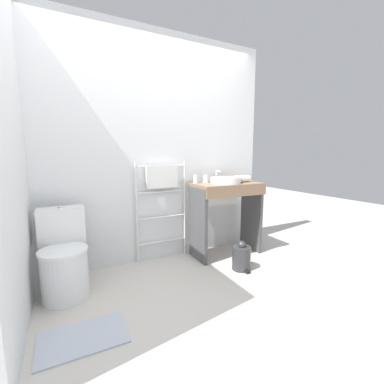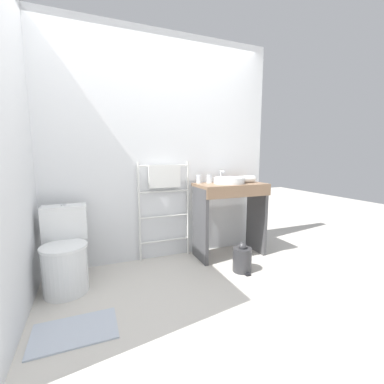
{
  "view_description": "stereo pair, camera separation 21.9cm",
  "coord_description": "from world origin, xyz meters",
  "px_view_note": "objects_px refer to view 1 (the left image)",
  "views": [
    {
      "loc": [
        -0.98,
        -1.59,
        1.22
      ],
      "look_at": [
        0.2,
        0.72,
        0.85
      ],
      "focal_mm": 24.0,
      "sensor_mm": 36.0,
      "label": 1
    },
    {
      "loc": [
        -0.78,
        -1.68,
        1.22
      ],
      "look_at": [
        0.2,
        0.72,
        0.85
      ],
      "focal_mm": 24.0,
      "sensor_mm": 36.0,
      "label": 2
    }
  ],
  "objects_px": {
    "cup_near_wall": "(196,179)",
    "toilet": "(64,259)",
    "hair_dryer": "(244,179)",
    "cup_near_edge": "(206,179)",
    "sink_basin": "(226,180)",
    "trash_bin": "(241,257)",
    "towel_radiator": "(162,189)"
  },
  "relations": [
    {
      "from": "sink_basin",
      "to": "cup_near_wall",
      "type": "relative_size",
      "value": 3.7
    },
    {
      "from": "hair_dryer",
      "to": "cup_near_wall",
      "type": "bearing_deg",
      "value": 165.51
    },
    {
      "from": "cup_near_wall",
      "to": "cup_near_edge",
      "type": "height_order",
      "value": "same"
    },
    {
      "from": "cup_near_wall",
      "to": "cup_near_edge",
      "type": "bearing_deg",
      "value": -19.34
    },
    {
      "from": "towel_radiator",
      "to": "sink_basin",
      "type": "height_order",
      "value": "towel_radiator"
    },
    {
      "from": "cup_near_wall",
      "to": "cup_near_edge",
      "type": "distance_m",
      "value": 0.12
    },
    {
      "from": "cup_near_wall",
      "to": "sink_basin",
      "type": "bearing_deg",
      "value": -28.34
    },
    {
      "from": "cup_near_wall",
      "to": "trash_bin",
      "type": "xyz_separation_m",
      "value": [
        0.24,
        -0.6,
        -0.8
      ]
    },
    {
      "from": "sink_basin",
      "to": "hair_dryer",
      "type": "distance_m",
      "value": 0.28
    },
    {
      "from": "toilet",
      "to": "sink_basin",
      "type": "distance_m",
      "value": 1.87
    },
    {
      "from": "cup_near_edge",
      "to": "trash_bin",
      "type": "xyz_separation_m",
      "value": [
        0.12,
        -0.56,
        -0.8
      ]
    },
    {
      "from": "towel_radiator",
      "to": "cup_near_edge",
      "type": "distance_m",
      "value": 0.55
    },
    {
      "from": "sink_basin",
      "to": "trash_bin",
      "type": "bearing_deg",
      "value": -99.93
    },
    {
      "from": "cup_near_wall",
      "to": "toilet",
      "type": "bearing_deg",
      "value": -168.66
    },
    {
      "from": "towel_radiator",
      "to": "hair_dryer",
      "type": "bearing_deg",
      "value": -11.59
    },
    {
      "from": "sink_basin",
      "to": "cup_near_edge",
      "type": "height_order",
      "value": "cup_near_edge"
    },
    {
      "from": "cup_near_wall",
      "to": "trash_bin",
      "type": "height_order",
      "value": "cup_near_wall"
    },
    {
      "from": "toilet",
      "to": "cup_near_wall",
      "type": "xyz_separation_m",
      "value": [
        1.46,
        0.29,
        0.61
      ]
    },
    {
      "from": "toilet",
      "to": "cup_near_edge",
      "type": "height_order",
      "value": "cup_near_edge"
    },
    {
      "from": "cup_near_wall",
      "to": "hair_dryer",
      "type": "bearing_deg",
      "value": -14.49
    },
    {
      "from": "toilet",
      "to": "trash_bin",
      "type": "bearing_deg",
      "value": -10.45
    },
    {
      "from": "sink_basin",
      "to": "hair_dryer",
      "type": "relative_size",
      "value": 1.77
    },
    {
      "from": "towel_radiator",
      "to": "cup_near_wall",
      "type": "height_order",
      "value": "towel_radiator"
    },
    {
      "from": "towel_radiator",
      "to": "hair_dryer",
      "type": "distance_m",
      "value": 1.03
    },
    {
      "from": "cup_near_edge",
      "to": "sink_basin",
      "type": "bearing_deg",
      "value": -33.02
    },
    {
      "from": "trash_bin",
      "to": "cup_near_wall",
      "type": "bearing_deg",
      "value": 111.34
    },
    {
      "from": "toilet",
      "to": "sink_basin",
      "type": "relative_size",
      "value": 2.09
    },
    {
      "from": "cup_near_wall",
      "to": "trash_bin",
      "type": "bearing_deg",
      "value": -68.66
    },
    {
      "from": "cup_near_edge",
      "to": "hair_dryer",
      "type": "xyz_separation_m",
      "value": [
        0.48,
        -0.11,
        -0.01
      ]
    },
    {
      "from": "cup_near_wall",
      "to": "cup_near_edge",
      "type": "xyz_separation_m",
      "value": [
        0.12,
        -0.04,
        0.0
      ]
    },
    {
      "from": "toilet",
      "to": "trash_bin",
      "type": "distance_m",
      "value": 1.73
    },
    {
      "from": "sink_basin",
      "to": "trash_bin",
      "type": "height_order",
      "value": "sink_basin"
    }
  ]
}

